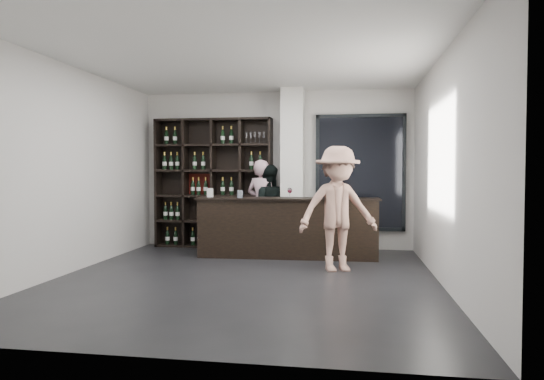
% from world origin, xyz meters
% --- Properties ---
extents(floor, '(5.00, 5.50, 0.01)m').
position_xyz_m(floor, '(0.00, 0.00, -0.01)').
color(floor, black).
rests_on(floor, ground).
extents(wine_shelf, '(2.20, 0.35, 2.40)m').
position_xyz_m(wine_shelf, '(-1.15, 2.57, 1.20)').
color(wine_shelf, black).
rests_on(wine_shelf, floor).
extents(structural_column, '(0.40, 0.40, 2.90)m').
position_xyz_m(structural_column, '(0.35, 2.47, 1.45)').
color(structural_column, silver).
rests_on(structural_column, floor).
extents(glass_panel, '(1.60, 0.08, 2.10)m').
position_xyz_m(glass_panel, '(1.55, 2.69, 1.40)').
color(glass_panel, black).
rests_on(glass_panel, floor).
extents(tasting_counter, '(3.00, 0.63, 0.98)m').
position_xyz_m(tasting_counter, '(0.35, 1.72, 0.49)').
color(tasting_counter, black).
rests_on(tasting_counter, floor).
extents(taster_pink, '(0.69, 0.57, 1.63)m').
position_xyz_m(taster_pink, '(-0.20, 2.40, 0.82)').
color(taster_pink, '#CAA0AD').
rests_on(taster_pink, floor).
extents(taster_black, '(0.85, 0.72, 1.54)m').
position_xyz_m(taster_black, '(-0.10, 2.40, 0.77)').
color(taster_black, black).
rests_on(taster_black, floor).
extents(customer, '(1.31, 1.02, 1.78)m').
position_xyz_m(customer, '(1.19, 0.74, 0.89)').
color(customer, tan).
rests_on(customer, floor).
extents(wine_glass, '(0.10, 0.10, 0.18)m').
position_xyz_m(wine_glass, '(0.39, 1.71, 1.08)').
color(wine_glass, white).
rests_on(wine_glass, tasting_counter).
extents(spit_cup, '(0.12, 0.12, 0.13)m').
position_xyz_m(spit_cup, '(-0.42, 1.58, 1.05)').
color(spit_cup, '#9BA6B8').
rests_on(spit_cup, tasting_counter).
extents(napkin_stack, '(0.15, 0.15, 0.02)m').
position_xyz_m(napkin_stack, '(1.12, 1.80, 1.00)').
color(napkin_stack, white).
rests_on(napkin_stack, tasting_counter).
extents(card_stand, '(0.10, 0.05, 0.15)m').
position_xyz_m(card_stand, '(-0.97, 1.71, 1.06)').
color(card_stand, white).
rests_on(card_stand, tasting_counter).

